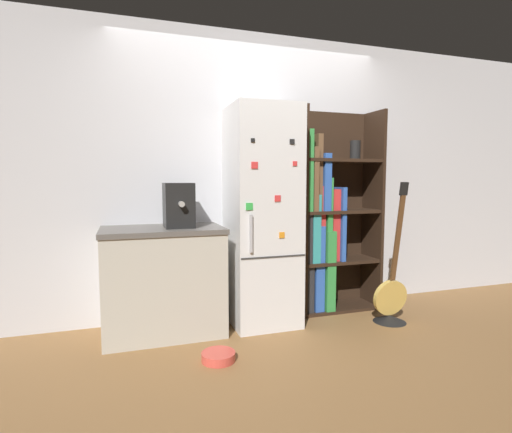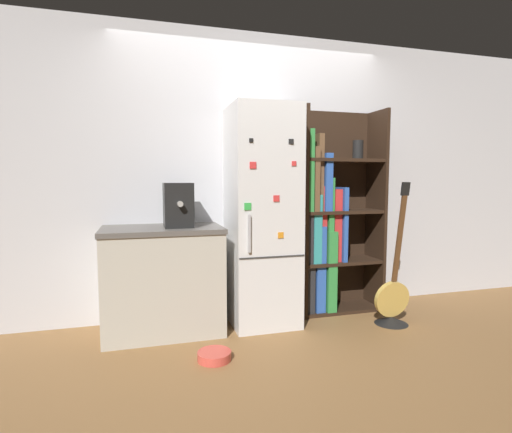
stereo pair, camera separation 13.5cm
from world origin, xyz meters
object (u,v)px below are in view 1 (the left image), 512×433
object	(u,v)px
bookshelf	(324,223)
pet_bowl	(218,356)
guitar	(391,303)
refrigerator	(262,216)
espresso_machine	(179,205)

from	to	relation	value
bookshelf	pet_bowl	size ratio (longest dim) A/B	8.07
bookshelf	pet_bowl	bearing A→B (deg)	-147.35
guitar	pet_bowl	distance (m)	1.65
refrigerator	espresso_machine	world-z (taller)	refrigerator
espresso_machine	pet_bowl	world-z (taller)	espresso_machine
bookshelf	espresso_machine	size ratio (longest dim) A/B	5.35
espresso_machine	guitar	bearing A→B (deg)	-11.42
pet_bowl	espresso_machine	bearing A→B (deg)	105.65
refrigerator	pet_bowl	size ratio (longest dim) A/B	7.93
bookshelf	guitar	bearing A→B (deg)	-52.30
refrigerator	guitar	world-z (taller)	refrigerator
refrigerator	pet_bowl	xyz separation A→B (m)	(-0.54, -0.64, -0.91)
espresso_machine	guitar	size ratio (longest dim) A/B	0.29
guitar	pet_bowl	bearing A→B (deg)	-170.62
guitar	pet_bowl	size ratio (longest dim) A/B	5.22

